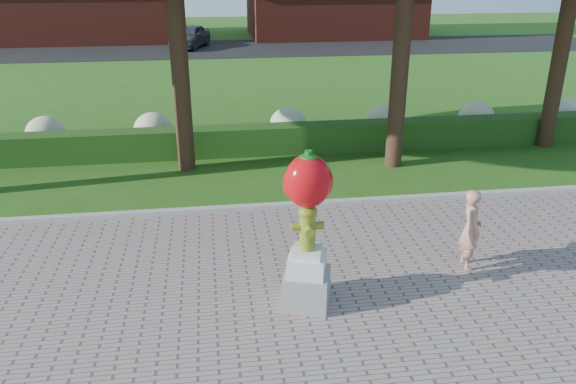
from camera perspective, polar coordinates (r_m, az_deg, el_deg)
The scene contains 8 objects.
ground at distance 9.80m, azimuth 0.86°, elevation -8.98°, with size 100.00×100.00×0.00m, color #2D5916.
curb at distance 12.40m, azimuth -1.29°, elevation -1.51°, with size 40.00×0.18×0.15m, color #ADADA5.
lawn_hedge at distance 16.02m, azimuth -3.03°, elevation 5.31°, with size 24.00×0.70×0.80m, color #174313.
hydrangea_row at distance 16.99m, azimuth -1.42°, elevation 6.86°, with size 20.10×1.10×0.99m.
street at distance 36.64m, azimuth -6.15°, elevation 14.30°, with size 50.00×8.00×0.02m, color black.
hydrant_sculpture at distance 8.47m, azimuth 1.99°, elevation -3.55°, with size 0.87×0.87×2.56m.
woman at distance 10.30m, azimuth 18.06°, elevation -3.60°, with size 0.54×0.35×1.47m, color tan.
parked_car at distance 37.13m, azimuth -9.95°, elevation 15.33°, with size 1.67×4.14×1.41m, color #3D3F44.
Camera 1 is at (-1.32, -8.26, 5.10)m, focal length 35.00 mm.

